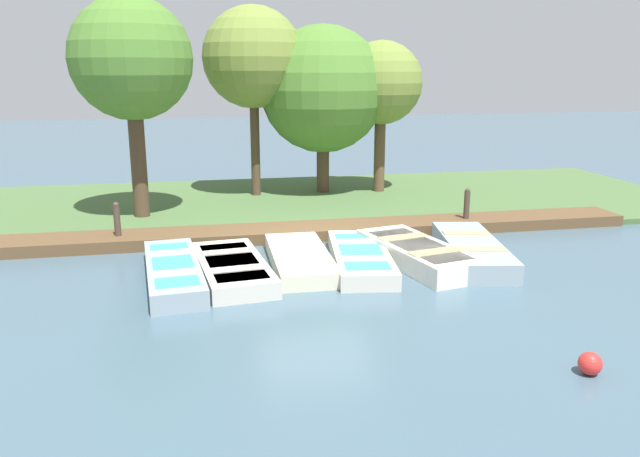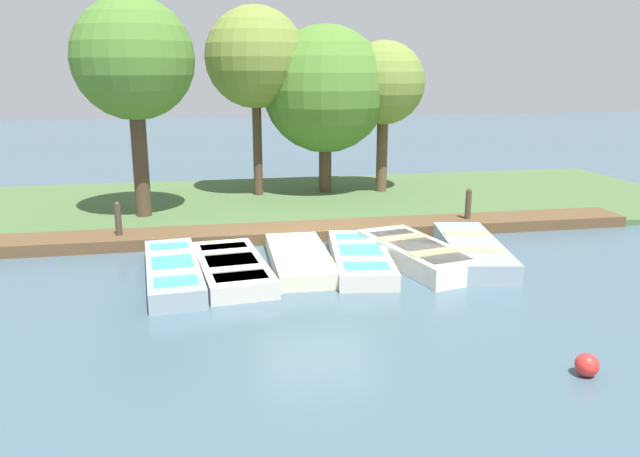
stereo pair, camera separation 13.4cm
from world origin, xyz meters
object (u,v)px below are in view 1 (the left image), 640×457
rowboat_1 (232,268)px  park_tree_right (381,84)px  rowboat_3 (361,257)px  mooring_post_near (117,225)px  rowboat_4 (418,253)px  park_tree_center (323,90)px  rowboat_5 (472,250)px  mooring_post_far (467,208)px  rowboat_2 (300,259)px  park_tree_left (253,58)px  buoy (590,364)px  park_tree_far_left (131,60)px  rowboat_0 (173,271)px

rowboat_1 → park_tree_right: bearing=138.4°
rowboat_3 → mooring_post_near: bearing=-107.6°
park_tree_right → rowboat_4: bearing=-10.3°
park_tree_center → rowboat_4: bearing=3.7°
rowboat_5 → mooring_post_near: (-2.45, -7.34, 0.31)m
mooring_post_far → park_tree_right: bearing=-168.8°
rowboat_2 → rowboat_3: bearing=83.5°
rowboat_1 → rowboat_2: bearing=98.0°
rowboat_1 → mooring_post_far: bearing=107.1°
park_tree_left → park_tree_right: size_ratio=1.20×
buoy → park_tree_left: (-12.16, -3.11, 4.02)m
rowboat_4 → rowboat_3: bearing=-108.2°
mooring_post_far → buoy: size_ratio=3.35×
park_tree_center → buoy: bearing=4.7°
rowboat_1 → park_tree_far_left: park_tree_far_left is taller
rowboat_1 → park_tree_right: 9.29m
rowboat_0 → rowboat_2: 2.51m
park_tree_far_left → mooring_post_far: bearing=73.0°
rowboat_1 → mooring_post_near: bearing=-143.6°
rowboat_1 → park_tree_center: size_ratio=0.61×
mooring_post_far → park_tree_far_left: size_ratio=0.18×
rowboat_5 → rowboat_0: bearing=-77.5°
rowboat_2 → mooring_post_far: size_ratio=2.93×
rowboat_2 → rowboat_5: rowboat_5 is taller
rowboat_1 → rowboat_3: (-0.18, 2.59, 0.00)m
park_tree_right → park_tree_far_left: bearing=-73.4°
park_tree_left → park_tree_center: (-0.09, 2.09, -0.91)m
rowboat_0 → rowboat_2: bearing=93.9°
rowboat_3 → park_tree_right: park_tree_right is taller
rowboat_5 → rowboat_2: bearing=-82.8°
rowboat_0 → park_tree_center: 9.12m
park_tree_left → park_tree_center: bearing=92.4°
park_tree_far_left → park_tree_center: 5.86m
mooring_post_near → buoy: bearing=41.7°
park_tree_center → park_tree_right: park_tree_center is taller
mooring_post_far → park_tree_center: bearing=-150.9°
mooring_post_near → mooring_post_far: same height
rowboat_0 → park_tree_right: 9.96m
rowboat_3 → park_tree_right: (-6.91, 2.45, 3.25)m
rowboat_4 → park_tree_right: park_tree_right is taller
rowboat_5 → park_tree_center: (-7.22, -1.69, 3.05)m
rowboat_2 → park_tree_right: park_tree_right is taller
park_tree_right → park_tree_center: bearing=-97.6°
rowboat_0 → mooring_post_far: size_ratio=3.39×
rowboat_3 → park_tree_far_left: 7.72m
mooring_post_far → park_tree_left: size_ratio=0.18×
rowboat_0 → park_tree_left: (-7.29, 2.30, 3.99)m
park_tree_right → rowboat_0: bearing=-40.7°
rowboat_5 → buoy: (5.03, -0.68, -0.06)m
buoy → rowboat_3: bearing=-161.4°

